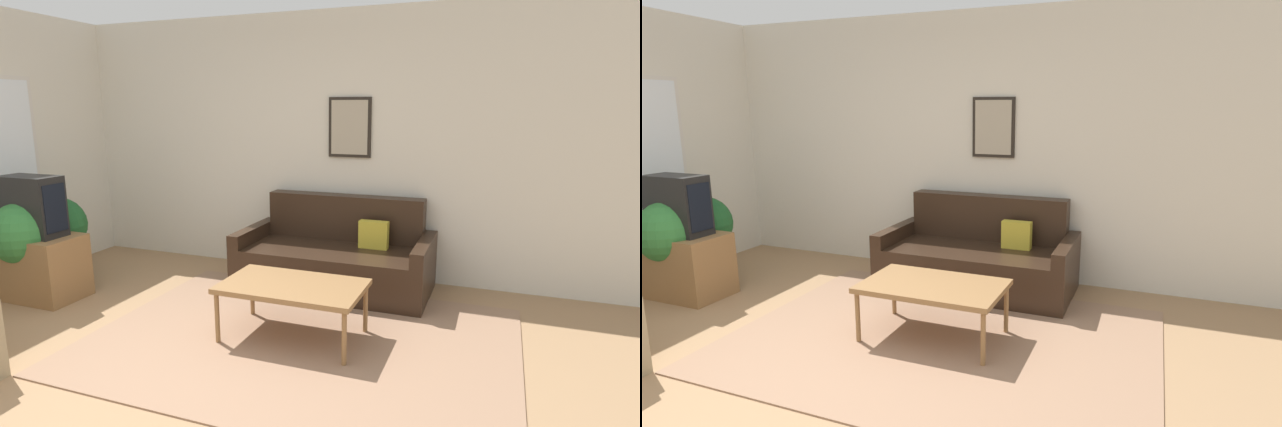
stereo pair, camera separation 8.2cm
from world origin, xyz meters
TOP-DOWN VIEW (x-y plane):
  - ground_plane at (0.00, 0.00)m, footprint 16.00×16.00m
  - area_rug at (0.70, 1.14)m, footprint 3.17×2.32m
  - wall_back at (0.00, 2.81)m, footprint 8.00×0.09m
  - couch at (0.58, 2.35)m, footprint 1.85×0.90m
  - coffee_table at (0.62, 1.15)m, footprint 1.07×0.64m
  - tv_stand at (-1.94, 1.13)m, footprint 0.81×0.48m
  - tv at (-1.94, 1.13)m, footprint 0.57×0.28m
  - potted_plant_tall at (-1.99, 1.07)m, footprint 0.58×0.58m
  - potted_plant_by_window at (-2.02, 1.46)m, footprint 0.55×0.55m

SIDE VIEW (x-z plane):
  - ground_plane at x=0.00m, z-range 0.00..0.00m
  - area_rug at x=0.70m, z-range 0.00..0.01m
  - couch at x=0.58m, z-range -0.14..0.73m
  - tv_stand at x=-1.94m, z-range 0.00..0.59m
  - coffee_table at x=0.62m, z-range 0.19..0.63m
  - potted_plant_by_window at x=-2.02m, z-range 0.13..1.02m
  - potted_plant_tall at x=-1.99m, z-range 0.14..1.06m
  - tv at x=-1.94m, z-range 0.59..1.14m
  - wall_back at x=0.00m, z-range 0.00..2.70m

